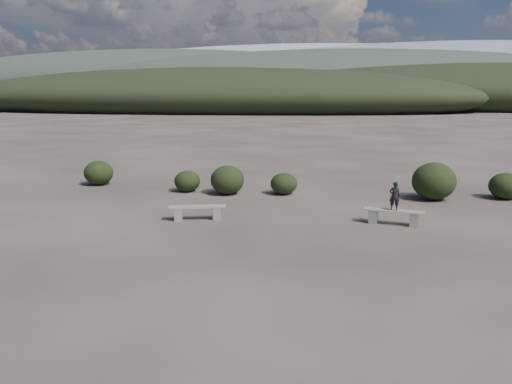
# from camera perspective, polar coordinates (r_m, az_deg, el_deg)

# --- Properties ---
(ground) EXTENTS (1200.00, 1200.00, 0.00)m
(ground) POSITION_cam_1_polar(r_m,az_deg,el_deg) (11.58, -2.10, -8.79)
(ground) COLOR #332C27
(ground) RESTS_ON ground
(bench_left) EXTENTS (1.84, 0.88, 0.45)m
(bench_left) POSITION_cam_1_polar(r_m,az_deg,el_deg) (15.88, -6.72, -2.21)
(bench_left) COLOR slate
(bench_left) RESTS_ON ground
(bench_right) EXTENTS (1.87, 0.73, 0.46)m
(bench_right) POSITION_cam_1_polar(r_m,az_deg,el_deg) (15.78, 15.44, -2.63)
(bench_right) COLOR slate
(bench_right) RESTS_ON ground
(seated_person) EXTENTS (0.32, 0.22, 0.88)m
(seated_person) POSITION_cam_1_polar(r_m,az_deg,el_deg) (15.65, 15.55, -0.43)
(seated_person) COLOR black
(seated_person) RESTS_ON bench_right
(shrub_a) EXTENTS (1.05, 1.05, 0.86)m
(shrub_a) POSITION_cam_1_polar(r_m,az_deg,el_deg) (20.38, -7.86, 1.24)
(shrub_a) COLOR black
(shrub_a) RESTS_ON ground
(shrub_b) EXTENTS (1.33, 1.33, 1.14)m
(shrub_b) POSITION_cam_1_polar(r_m,az_deg,el_deg) (19.69, -3.29, 1.39)
(shrub_b) COLOR black
(shrub_b) RESTS_ON ground
(shrub_c) EXTENTS (1.06, 1.06, 0.85)m
(shrub_c) POSITION_cam_1_polar(r_m,az_deg,el_deg) (19.67, 3.21, 0.96)
(shrub_c) COLOR black
(shrub_c) RESTS_ON ground
(shrub_d) EXTENTS (1.61, 1.61, 1.41)m
(shrub_d) POSITION_cam_1_polar(r_m,az_deg,el_deg) (19.77, 19.67, 1.17)
(shrub_d) COLOR black
(shrub_d) RESTS_ON ground
(shrub_e) EXTENTS (1.19, 1.19, 0.99)m
(shrub_e) POSITION_cam_1_polar(r_m,az_deg,el_deg) (21.01, 26.61, 0.62)
(shrub_e) COLOR black
(shrub_e) RESTS_ON ground
(shrub_f) EXTENTS (1.24, 1.24, 1.05)m
(shrub_f) POSITION_cam_1_polar(r_m,az_deg,el_deg) (22.70, -17.54, 2.11)
(shrub_f) COLOR black
(shrub_f) RESTS_ON ground
(mountain_ridges) EXTENTS (500.00, 400.00, 56.00)m
(mountain_ridges) POSITION_cam_1_polar(r_m,az_deg,el_deg) (349.90, 7.97, 12.46)
(mountain_ridges) COLOR black
(mountain_ridges) RESTS_ON ground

